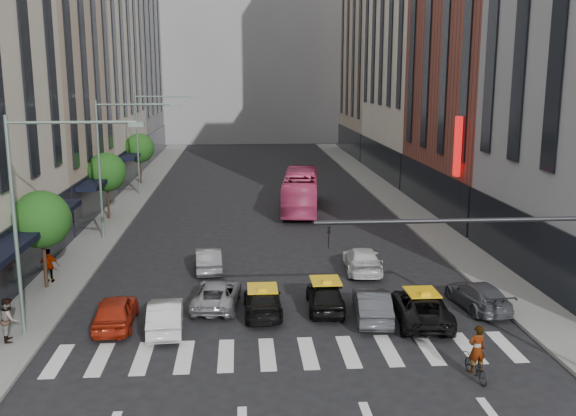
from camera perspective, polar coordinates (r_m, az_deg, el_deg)
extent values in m
plane|color=black|center=(24.33, 0.73, -14.25)|extent=(160.00, 160.00, 0.00)
cube|color=slate|center=(53.72, -14.48, -0.04)|extent=(3.00, 96.00, 0.15)
cube|color=slate|center=(54.54, 10.04, 0.33)|extent=(3.00, 96.00, 0.15)
cube|color=tan|center=(52.04, -21.66, 12.38)|extent=(8.00, 16.00, 24.00)
cube|color=beige|center=(69.83, -17.56, 17.21)|extent=(8.00, 20.00, 36.00)
cube|color=gray|center=(88.20, -14.60, 14.15)|extent=(8.00, 18.00, 30.00)
cube|color=brown|center=(52.40, 17.39, 13.75)|extent=(8.00, 18.00, 26.00)
cube|color=tan|center=(88.90, 8.22, 13.73)|extent=(8.00, 18.00, 28.00)
cube|color=gray|center=(107.06, -3.40, 15.60)|extent=(30.00, 10.00, 36.00)
cylinder|color=black|center=(34.46, -20.83, -4.10)|extent=(0.18, 0.18, 3.15)
sphere|color=#164012|center=(34.01, -21.06, -0.96)|extent=(2.88, 2.88, 2.88)
cylinder|color=black|center=(49.61, -15.71, 0.89)|extent=(0.18, 0.18, 3.15)
sphere|color=#164012|center=(49.29, -15.83, 3.10)|extent=(2.88, 2.88, 2.88)
cylinder|color=black|center=(65.16, -13.00, 3.52)|extent=(0.18, 0.18, 3.15)
sphere|color=#164012|center=(64.93, -13.08, 5.21)|extent=(2.88, 2.88, 2.88)
cylinder|color=gray|center=(27.98, -23.09, -1.63)|extent=(0.16, 0.16, 9.00)
cylinder|color=gray|center=(26.67, -18.69, 7.22)|extent=(5.00, 0.12, 0.12)
cube|color=gray|center=(26.18, -13.33, 7.23)|extent=(0.60, 0.25, 0.18)
cylinder|color=gray|center=(43.18, -16.41, 3.23)|extent=(0.16, 0.16, 9.00)
cylinder|color=gray|center=(42.34, -13.39, 8.95)|extent=(5.00, 0.12, 0.12)
cube|color=gray|center=(42.03, -9.97, 8.93)|extent=(0.60, 0.25, 0.18)
cylinder|color=gray|center=(58.80, -13.22, 5.53)|extent=(0.16, 0.16, 9.00)
cylinder|color=gray|center=(58.19, -10.95, 9.71)|extent=(5.00, 0.12, 0.12)
cube|color=gray|center=(57.97, -8.45, 9.69)|extent=(0.60, 0.25, 0.18)
cylinder|color=black|center=(22.61, 15.02, -1.09)|extent=(10.00, 0.16, 0.16)
imported|color=black|center=(21.67, 3.63, -2.61)|extent=(0.13, 0.16, 0.80)
cube|color=red|center=(44.50, 14.85, 5.31)|extent=(0.30, 0.70, 4.00)
imported|color=#9C200E|center=(28.93, -15.09, -8.84)|extent=(1.80, 4.15, 1.39)
imported|color=#BCBCBC|center=(28.04, -10.84, -9.37)|extent=(1.68, 4.13, 1.33)
imported|color=#97979C|center=(30.45, -6.36, -7.64)|extent=(2.44, 4.53, 1.21)
imported|color=black|center=(29.37, -2.28, -8.30)|extent=(1.72, 4.21, 1.22)
imported|color=black|center=(29.91, 3.35, -7.76)|extent=(1.84, 4.15, 1.39)
imported|color=#37393E|center=(28.95, 7.48, -8.52)|extent=(1.86, 4.32, 1.38)
imported|color=black|center=(29.06, 11.76, -8.63)|extent=(2.76, 5.08, 1.35)
imported|color=#484A51|center=(31.33, 16.53, -7.46)|extent=(2.22, 4.50, 1.26)
imported|color=gray|center=(35.91, -7.09, -4.57)|extent=(1.67, 4.03, 1.30)
imported|color=white|center=(35.72, 6.61, -4.61)|extent=(2.20, 4.74, 1.34)
imported|color=#D33E70|center=(51.45, 1.13, 1.51)|extent=(3.94, 11.42, 3.12)
imported|color=black|center=(24.50, 16.35, -13.43)|extent=(0.77, 1.73, 0.88)
imported|color=gray|center=(23.98, 16.53, -10.55)|extent=(0.69, 0.49, 1.77)
imported|color=gray|center=(28.44, -23.56, -9.06)|extent=(0.89, 1.02, 1.79)
imported|color=gray|center=(35.39, -20.46, -4.83)|extent=(1.04, 0.45, 1.77)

